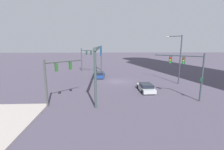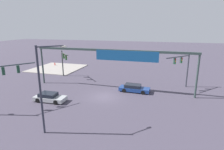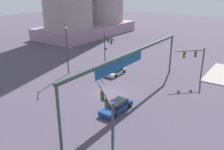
{
  "view_description": "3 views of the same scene",
  "coord_description": "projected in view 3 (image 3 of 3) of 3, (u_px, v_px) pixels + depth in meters",
  "views": [
    {
      "loc": [
        29.75,
        -2.33,
        7.05
      ],
      "look_at": [
        2.81,
        -1.22,
        1.78
      ],
      "focal_mm": 25.33,
      "sensor_mm": 36.0,
      "label": 1
    },
    {
      "loc": [
        -8.64,
        24.51,
        10.18
      ],
      "look_at": [
        -1.52,
        0.84,
        3.69
      ],
      "focal_mm": 29.7,
      "sensor_mm": 36.0,
      "label": 2
    },
    {
      "loc": [
        -25.24,
        -17.67,
        14.08
      ],
      "look_at": [
        -2.2,
        -1.65,
        3.73
      ],
      "focal_mm": 37.97,
      "sensor_mm": 36.0,
      "label": 3
    }
  ],
  "objects": [
    {
      "name": "traffic_signal_cross_street",
      "position": [
        196.0,
        58.0,
        36.91
      ],
      "size": [
        3.55,
        3.6,
        5.4
      ],
      "rotation": [
        0.0,
        0.0,
        2.35
      ],
      "color": "#3B413E",
      "rests_on": "ground"
    },
    {
      "name": "overhead_sign_gantry",
      "position": [
        131.0,
        59.0,
        29.51
      ],
      "size": [
        26.32,
        0.43,
        6.7
      ],
      "color": "#344442",
      "rests_on": "ground"
    },
    {
      "name": "streetlamp_curved_arm",
      "position": [
        67.0,
        46.0,
        39.44
      ],
      "size": [
        2.07,
        2.23,
        8.59
      ],
      "rotation": [
        0.0,
        0.0,
        -2.31
      ],
      "color": "#343645",
      "rests_on": "ground"
    },
    {
      "name": "traffic_signal_opposite_side",
      "position": [
        108.0,
        115.0,
        19.67
      ],
      "size": [
        3.79,
        4.42,
        5.99
      ],
      "rotation": [
        0.0,
        0.0,
        0.87
      ],
      "color": "#3B3E48",
      "rests_on": "ground"
    },
    {
      "name": "traffic_signal_near_corner",
      "position": [
        107.0,
        44.0,
        44.7
      ],
      "size": [
        3.88,
        5.03,
        6.0
      ],
      "rotation": [
        0.0,
        0.0,
        -2.18
      ],
      "color": "#323E45",
      "rests_on": "ground"
    },
    {
      "name": "sedan_car_waiting_far",
      "position": [
        116.0,
        71.0,
        40.79
      ],
      "size": [
        4.52,
        2.09,
        1.21
      ],
      "rotation": [
        0.0,
        0.0,
        3.18
      ],
      "color": "#ACB0B3",
      "rests_on": "ground"
    },
    {
      "name": "ground_plane",
      "position": [
        111.0,
        93.0,
        33.78
      ],
      "size": [
        213.91,
        213.91,
        0.0
      ],
      "primitive_type": "plane",
      "color": "#464050"
    },
    {
      "name": "sedan_car_approaching",
      "position": [
        117.0,
        106.0,
        28.69
      ],
      "size": [
        4.89,
        1.99,
        1.21
      ],
      "rotation": [
        0.0,
        0.0,
        3.11
      ],
      "color": "navy",
      "rests_on": "ground"
    }
  ]
}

